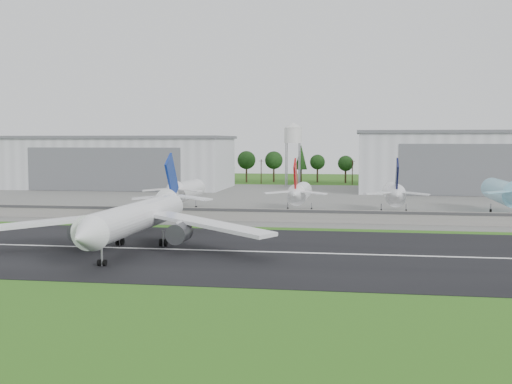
% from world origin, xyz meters
% --- Properties ---
extents(ground, '(600.00, 600.00, 0.00)m').
position_xyz_m(ground, '(0.00, 0.00, 0.00)').
color(ground, '#2E5714').
rests_on(ground, ground).
extents(runway, '(320.00, 60.00, 0.10)m').
position_xyz_m(runway, '(0.00, 10.00, 0.05)').
color(runway, black).
rests_on(runway, ground).
extents(runway_centerline, '(220.00, 1.00, 0.02)m').
position_xyz_m(runway_centerline, '(0.00, 10.00, 0.11)').
color(runway_centerline, white).
rests_on(runway_centerline, runway).
extents(apron, '(320.00, 150.00, 0.10)m').
position_xyz_m(apron, '(0.00, 120.00, 0.05)').
color(apron, slate).
rests_on(apron, ground).
extents(blast_fence, '(240.00, 0.61, 3.50)m').
position_xyz_m(blast_fence, '(0.00, 54.99, 1.81)').
color(blast_fence, gray).
rests_on(blast_fence, ground).
extents(hangar_west, '(97.00, 44.00, 23.20)m').
position_xyz_m(hangar_west, '(-80.00, 164.92, 11.63)').
color(hangar_west, silver).
rests_on(hangar_west, ground).
extents(hangar_east, '(102.00, 47.00, 25.20)m').
position_xyz_m(hangar_east, '(75.00, 164.92, 12.63)').
color(hangar_east, silver).
rests_on(hangar_east, ground).
extents(water_tower, '(8.40, 8.40, 29.40)m').
position_xyz_m(water_tower, '(-5.00, 185.00, 24.55)').
color(water_tower, '#99999E').
rests_on(water_tower, ground).
extents(utility_poles, '(230.00, 3.00, 12.00)m').
position_xyz_m(utility_poles, '(0.00, 200.00, 0.00)').
color(utility_poles, black).
rests_on(utility_poles, ground).
extents(treeline, '(320.00, 16.00, 22.00)m').
position_xyz_m(treeline, '(0.00, 215.00, 0.00)').
color(treeline, black).
rests_on(treeline, ground).
extents(main_airliner, '(57.28, 59.09, 18.17)m').
position_xyz_m(main_airliner, '(-17.96, 9.56, 4.89)').
color(main_airliner, white).
rests_on(main_airliner, runway).
extents(parked_jet_red_a, '(7.36, 31.29, 16.73)m').
position_xyz_m(parked_jet_red_a, '(-26.97, 76.57, 6.22)').
color(parked_jet_red_a, silver).
rests_on(parked_jet_red_a, ground).
extents(parked_jet_red_b, '(7.36, 31.29, 16.42)m').
position_xyz_m(parked_jet_red_b, '(7.80, 76.52, 5.93)').
color(parked_jet_red_b, white).
rests_on(parked_jet_red_b, ground).
extents(parked_jet_navy, '(7.36, 31.29, 16.59)m').
position_xyz_m(parked_jet_navy, '(34.84, 76.55, 6.09)').
color(parked_jet_navy, white).
rests_on(parked_jet_navy, ground).
extents(parked_jet_skyblue, '(7.36, 37.29, 17.10)m').
position_xyz_m(parked_jet_skyblue, '(65.97, 81.61, 6.52)').
color(parked_jet_skyblue, '#85CCE6').
rests_on(parked_jet_skyblue, ground).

